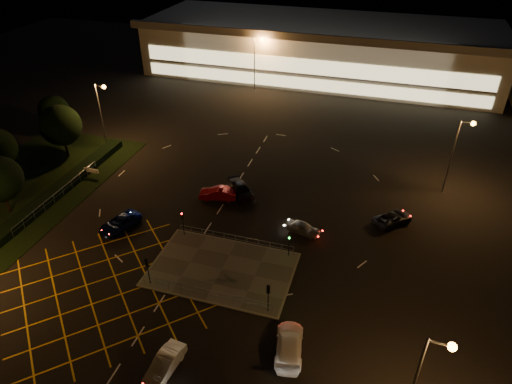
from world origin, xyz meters
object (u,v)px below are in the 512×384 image
(signal_ne, at_px, (289,239))
(car_circ_red, at_px, (218,193))
(signal_nw, at_px, (183,218))
(signal_se, at_px, (268,293))
(car_east_grey, at_px, (393,218))
(car_queue_white, at_px, (165,364))
(car_left_blue, at_px, (120,223))
(car_right_silver, at_px, (303,228))
(car_far_dkgrey, at_px, (241,190))
(car_approach_white, at_px, (289,345))
(signal_sw, at_px, (147,266))

(signal_ne, xyz_separation_m, car_circ_red, (-11.04, 8.08, -1.59))
(signal_nw, relative_size, car_circ_red, 0.67)
(signal_se, distance_m, car_circ_red, 19.56)
(signal_ne, height_order, car_east_grey, signal_ne)
(car_queue_white, bearing_deg, signal_ne, 75.31)
(signal_se, height_order, car_circ_red, signal_se)
(car_circ_red, bearing_deg, signal_ne, 41.70)
(car_left_blue, bearing_deg, car_right_silver, 31.95)
(car_left_blue, height_order, car_circ_red, car_circ_red)
(car_queue_white, bearing_deg, car_far_dkgrey, 101.13)
(car_far_dkgrey, distance_m, car_right_silver, 10.52)
(car_far_dkgrey, bearing_deg, car_approach_white, -102.55)
(signal_sw, relative_size, signal_ne, 1.00)
(car_left_blue, relative_size, car_circ_red, 1.09)
(car_circ_red, bearing_deg, car_approach_white, 23.05)
(car_queue_white, relative_size, car_east_grey, 0.92)
(car_left_blue, bearing_deg, car_queue_white, -31.81)
(signal_nw, bearing_deg, car_right_silver, 19.21)
(car_queue_white, xyz_separation_m, car_right_silver, (6.80, 20.73, -0.06))
(car_queue_white, relative_size, car_circ_red, 0.95)
(signal_ne, height_order, car_approach_white, signal_ne)
(car_queue_white, distance_m, car_far_dkgrey, 26.10)
(car_left_blue, distance_m, car_east_grey, 31.42)
(car_east_grey, bearing_deg, car_right_silver, 71.74)
(signal_ne, distance_m, car_left_blue, 19.66)
(signal_sw, height_order, car_east_grey, signal_sw)
(signal_nw, relative_size, car_right_silver, 0.80)
(car_left_blue, distance_m, car_approach_white, 24.90)
(signal_ne, height_order, car_left_blue, signal_ne)
(signal_ne, bearing_deg, car_east_grey, 42.14)
(signal_ne, relative_size, car_right_silver, 0.80)
(car_far_dkgrey, height_order, car_circ_red, car_circ_red)
(car_approach_white, bearing_deg, signal_se, -62.38)
(car_circ_red, relative_size, car_approach_white, 0.86)
(signal_nw, bearing_deg, car_east_grey, 22.56)
(signal_sw, bearing_deg, car_east_grey, -142.21)
(car_east_grey, bearing_deg, signal_nw, 67.56)
(car_queue_white, bearing_deg, signal_nw, 115.62)
(car_far_dkgrey, distance_m, car_circ_red, 2.98)
(signal_se, xyz_separation_m, car_right_silver, (0.61, 12.38, -1.69))
(car_east_grey, bearing_deg, car_circ_red, 48.07)
(signal_sw, relative_size, signal_se, 1.00)
(car_queue_white, bearing_deg, car_left_blue, 136.88)
(car_queue_white, xyz_separation_m, car_far_dkgrey, (-2.31, 25.99, 0.04))
(signal_se, xyz_separation_m, car_left_blue, (-19.57, 7.13, -1.66))
(car_approach_white, bearing_deg, car_circ_red, -65.15)
(car_queue_white, distance_m, car_east_grey, 30.36)
(signal_se, xyz_separation_m, car_east_grey, (10.19, 17.21, -1.69))
(car_far_dkgrey, relative_size, car_circ_red, 1.13)
(car_right_silver, height_order, car_approach_white, car_approach_white)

